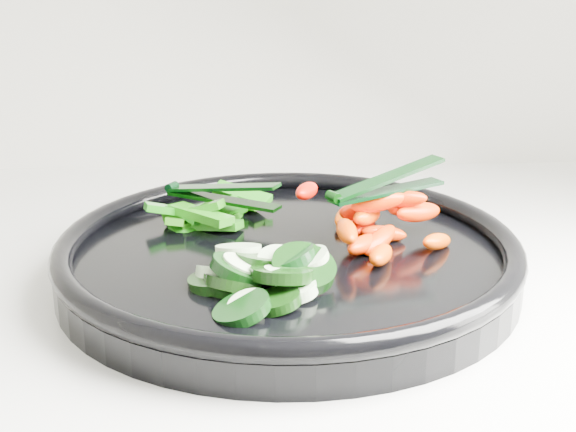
{
  "coord_description": "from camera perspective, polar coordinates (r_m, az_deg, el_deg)",
  "views": [
    {
      "loc": [
        -0.65,
        1.05,
        1.19
      ],
      "look_at": [
        -0.63,
        1.65,
        0.99
      ],
      "focal_mm": 50.0,
      "sensor_mm": 36.0,
      "label": 1
    }
  ],
  "objects": [
    {
      "name": "tong_pepper",
      "position": [
        0.71,
        -4.9,
        1.63
      ],
      "size": [
        0.11,
        0.07,
        0.02
      ],
      "color": "black",
      "rests_on": "pepper_pile"
    },
    {
      "name": "pepper_pile",
      "position": [
        0.71,
        -5.75,
        0.11
      ],
      "size": [
        0.11,
        0.1,
        0.04
      ],
      "color": "#19690A",
      "rests_on": "veggie_tray"
    },
    {
      "name": "carrot_pile",
      "position": [
        0.67,
        6.15,
        -0.32
      ],
      "size": [
        0.14,
        0.16,
        0.05
      ],
      "color": "#FA2000",
      "rests_on": "veggie_tray"
    },
    {
      "name": "tong_carrot",
      "position": [
        0.66,
        6.88,
        2.19
      ],
      "size": [
        0.11,
        0.07,
        0.02
      ],
      "color": "black",
      "rests_on": "carrot_pile"
    },
    {
      "name": "veggie_tray",
      "position": [
        0.65,
        0.0,
        -2.89
      ],
      "size": [
        0.43,
        0.43,
        0.04
      ],
      "color": "black",
      "rests_on": "counter"
    },
    {
      "name": "cucumber_pile",
      "position": [
        0.58,
        -2.35,
        -4.2
      ],
      "size": [
        0.12,
        0.13,
        0.04
      ],
      "color": "black",
      "rests_on": "veggie_tray"
    }
  ]
}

